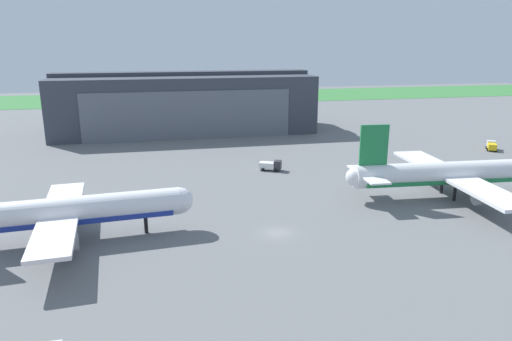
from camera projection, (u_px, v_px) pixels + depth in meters
ground_plane at (277, 233)px, 70.03m from camera, size 440.00×440.00×0.00m
grass_field_strip at (187, 98)px, 237.54m from camera, size 440.00×56.00×0.08m
maintenance_hangar at (185, 103)px, 147.63m from camera, size 78.33×28.47×18.64m
airliner_near_left at (65, 213)px, 65.83m from camera, size 35.89×30.08×13.52m
airliner_near_right at (458, 174)px, 85.28m from camera, size 42.67×37.60×13.78m
fuel_bowser at (271, 165)px, 103.58m from camera, size 5.17×3.89×2.28m
baggage_tug at (492, 146)px, 122.87m from camera, size 4.14×4.97×2.24m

